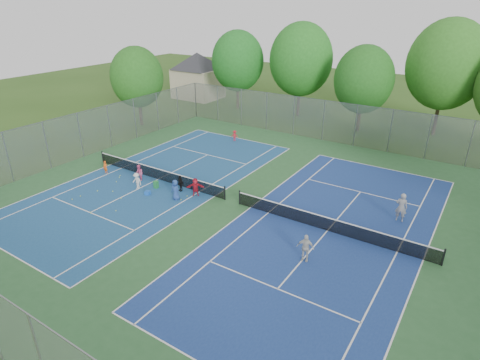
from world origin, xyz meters
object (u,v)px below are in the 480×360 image
object	(u,v)px
net_left	(158,174)
ball_hopper	(156,185)
ball_crate	(148,193)
instructor	(401,207)
net_right	(328,225)

from	to	relation	value
net_left	ball_hopper	size ratio (longest dim) A/B	22.77
ball_crate	instructor	distance (m)	17.21
net_right	ball_hopper	bearing A→B (deg)	-174.63
net_right	instructor	size ratio (longest dim) A/B	6.63
ball_hopper	instructor	distance (m)	17.08
net_right	net_left	bearing A→B (deg)	180.00
net_left	ball_hopper	world-z (taller)	net_left
net_left	instructor	size ratio (longest dim) A/B	6.63
net_left	ball_hopper	bearing A→B (deg)	-50.91
ball_crate	instructor	xyz separation A→B (m)	(16.10, 6.02, 0.82)
ball_crate	ball_hopper	size ratio (longest dim) A/B	0.61
ball_crate	ball_hopper	world-z (taller)	ball_hopper
net_right	instructor	distance (m)	4.98
ball_hopper	net_right	bearing A→B (deg)	5.37
net_right	instructor	bearing A→B (deg)	47.45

